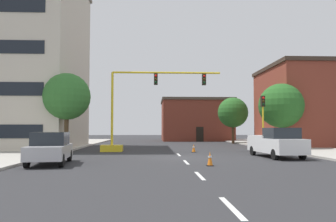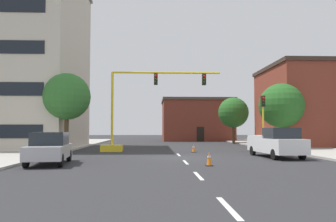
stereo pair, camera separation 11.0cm
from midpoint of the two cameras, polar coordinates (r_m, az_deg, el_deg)
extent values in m
plane|color=#2D2D30|center=(22.34, 2.43, -8.00)|extent=(160.00, 160.00, 0.00)
cube|color=#B2ADA3|center=(31.84, -20.82, -6.20)|extent=(6.00, 56.00, 0.14)
cube|color=#B2ADA3|center=(33.21, 22.15, -6.03)|extent=(6.00, 56.00, 0.14)
cube|color=silver|center=(8.61, 10.66, -15.92)|extent=(0.16, 2.40, 0.01)
cube|color=silver|center=(13.94, 5.44, -10.98)|extent=(0.16, 2.40, 0.01)
cube|color=silver|center=(19.36, 3.19, -8.75)|extent=(0.16, 2.40, 0.01)
cube|color=silver|center=(24.82, 1.94, -7.49)|extent=(0.16, 2.40, 0.01)
cube|color=beige|center=(37.12, -25.63, 7.54)|extent=(13.78, 12.68, 17.12)
cube|color=brown|center=(54.78, 4.91, -1.76)|extent=(10.92, 9.74, 6.29)
cube|color=#4C4238|center=(54.95, 4.89, 1.73)|extent=(11.22, 10.04, 0.40)
cube|color=black|center=(49.92, 5.64, -3.98)|extent=(1.10, 0.06, 2.20)
cube|color=brown|center=(40.92, 26.06, 0.46)|extent=(13.77, 10.29, 8.43)
cube|color=#3D2D23|center=(41.41, 25.91, 6.57)|extent=(14.07, 10.59, 0.40)
cube|color=yellow|center=(28.67, -9.49, -6.31)|extent=(1.80, 1.20, 0.55)
cylinder|color=yellow|center=(28.67, -9.43, 0.43)|extent=(0.20, 0.20, 6.20)
cylinder|color=yellow|center=(28.84, -0.14, 6.58)|extent=(9.27, 0.16, 0.16)
cube|color=black|center=(28.72, -1.99, 5.45)|extent=(0.32, 0.36, 0.95)
sphere|color=red|center=(28.58, -1.99, 6.06)|extent=(0.20, 0.20, 0.20)
sphere|color=#38280A|center=(28.53, -1.99, 5.50)|extent=(0.20, 0.20, 0.20)
sphere|color=black|center=(28.49, -1.99, 4.94)|extent=(0.20, 0.20, 0.20)
cube|color=black|center=(29.05, 6.30, 5.37)|extent=(0.32, 0.36, 0.95)
sphere|color=red|center=(28.91, 6.35, 5.97)|extent=(0.20, 0.20, 0.20)
sphere|color=#38280A|center=(28.87, 6.36, 5.42)|extent=(0.20, 0.20, 0.20)
sphere|color=black|center=(28.83, 6.36, 4.87)|extent=(0.20, 0.20, 0.20)
cylinder|color=yellow|center=(30.11, 16.10, -2.03)|extent=(0.14, 0.14, 4.80)
cube|color=black|center=(30.20, 16.04, 1.62)|extent=(0.32, 0.36, 0.95)
sphere|color=red|center=(30.05, 16.15, 2.17)|extent=(0.20, 0.20, 0.20)
sphere|color=#38280A|center=(30.02, 16.16, 1.64)|extent=(0.20, 0.20, 0.20)
sphere|color=black|center=(30.00, 16.17, 1.11)|extent=(0.20, 0.20, 0.20)
cylinder|color=#4C3823|center=(44.08, 11.24, -3.83)|extent=(0.36, 0.36, 2.57)
sphere|color=#286023|center=(44.12, 11.20, -0.24)|extent=(3.93, 3.93, 3.93)
cylinder|color=brown|center=(32.94, 19.02, -4.04)|extent=(0.36, 0.36, 2.52)
sphere|color=#286023|center=(33.00, 18.93, 0.87)|extent=(4.18, 4.18, 4.18)
cylinder|color=#4C3823|center=(28.45, -16.90, -3.64)|extent=(0.36, 0.36, 3.14)
sphere|color=#33702D|center=(28.57, -16.81, 2.40)|extent=(3.84, 3.84, 3.84)
cube|color=white|center=(23.68, 18.04, -5.60)|extent=(2.36, 5.52, 0.95)
cube|color=#1E2328|center=(22.83, 18.94, -3.61)|extent=(1.96, 1.92, 0.70)
cube|color=white|center=(24.74, 16.89, -4.21)|extent=(2.18, 2.94, 0.16)
cylinder|color=black|center=(22.46, 22.12, -6.88)|extent=(0.27, 0.69, 0.68)
cylinder|color=black|center=(21.66, 17.89, -7.11)|extent=(0.27, 0.69, 0.68)
cylinder|color=black|center=(25.74, 18.20, -6.44)|extent=(0.27, 0.69, 0.68)
cylinder|color=black|center=(25.05, 14.43, -6.59)|extent=(0.27, 0.69, 0.68)
cube|color=#B7B7BC|center=(19.25, -19.47, -6.57)|extent=(2.36, 4.68, 0.70)
cube|color=#1E2328|center=(19.31, -19.38, -4.48)|extent=(1.96, 2.48, 0.70)
cylinder|color=black|center=(20.93, -20.97, -7.20)|extent=(0.30, 0.70, 0.68)
cylinder|color=black|center=(20.65, -16.44, -7.34)|extent=(0.30, 0.70, 0.68)
cylinder|color=black|center=(17.95, -22.99, -7.89)|extent=(0.30, 0.70, 0.68)
cylinder|color=black|center=(17.63, -17.73, -8.08)|extent=(0.30, 0.70, 0.68)
cube|color=black|center=(27.42, 4.53, -7.03)|extent=(0.36, 0.36, 0.04)
cone|color=orange|center=(27.40, 4.53, -6.32)|extent=(0.28, 0.28, 0.64)
cylinder|color=white|center=(27.40, 4.53, -6.16)|extent=(0.19, 0.19, 0.08)
cube|color=black|center=(17.58, 7.25, -9.26)|extent=(0.36, 0.36, 0.04)
cone|color=orange|center=(17.54, 7.25, -8.05)|extent=(0.28, 0.28, 0.70)
cylinder|color=white|center=(17.53, 7.24, -7.78)|extent=(0.19, 0.19, 0.08)
camera|label=1|loc=(0.06, -89.89, -0.01)|focal=35.59mm
camera|label=2|loc=(0.06, 90.11, 0.01)|focal=35.59mm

